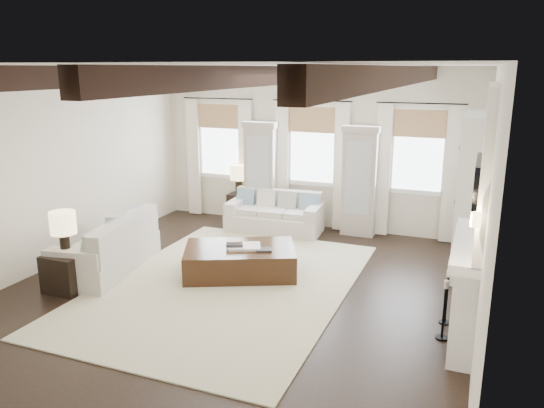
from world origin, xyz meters
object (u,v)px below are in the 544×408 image
at_px(sofa_left, 110,249).
at_px(ottoman, 240,261).
at_px(side_table_front, 68,272).
at_px(sofa_back, 275,215).
at_px(side_table_back, 239,207).

xyz_separation_m(sofa_left, ottoman, (2.00, 0.60, -0.14)).
bearing_deg(side_table_front, sofa_left, 84.67).
bearing_deg(sofa_back, side_table_back, 159.17).
height_order(ottoman, side_table_back, side_table_back).
bearing_deg(ottoman, side_table_back, 90.63).
bearing_deg(sofa_back, sofa_left, -119.60).
distance_m(sofa_back, side_table_back, 1.04).
height_order(sofa_left, ottoman, sofa_left).
distance_m(sofa_left, side_table_back, 3.39).
bearing_deg(side_table_front, ottoman, 35.22).
relative_size(sofa_left, side_table_front, 3.88).
relative_size(sofa_back, side_table_front, 3.40).
xyz_separation_m(ottoman, side_table_back, (-1.30, 2.72, 0.08)).
height_order(sofa_left, side_table_front, sofa_left).
bearing_deg(side_table_front, side_table_back, 79.32).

